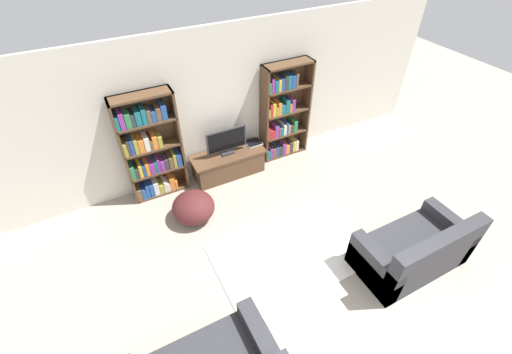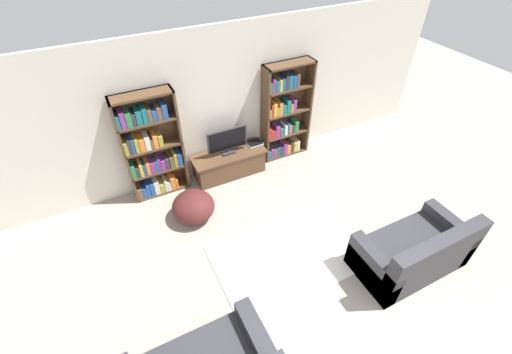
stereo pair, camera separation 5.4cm
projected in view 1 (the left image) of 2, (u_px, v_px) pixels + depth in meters
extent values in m
cube|color=silver|center=(220.00, 104.00, 5.81)|extent=(8.80, 0.06, 2.60)
cube|color=#513823|center=(124.00, 155.00, 5.32)|extent=(0.04, 0.30, 1.86)
cube|color=#513823|center=(179.00, 140.00, 5.63)|extent=(0.04, 0.30, 1.86)
cube|color=#513823|center=(150.00, 143.00, 5.56)|extent=(0.93, 0.04, 1.86)
cube|color=#513823|center=(139.00, 96.00, 4.88)|extent=(0.93, 0.30, 0.04)
cube|color=#513823|center=(162.00, 190.00, 6.07)|extent=(0.89, 0.30, 0.04)
cube|color=brown|center=(139.00, 192.00, 5.84)|extent=(0.07, 0.24, 0.21)
cube|color=#234C99|center=(143.00, 191.00, 5.87)|extent=(0.07, 0.24, 0.19)
cube|color=#234C99|center=(147.00, 189.00, 5.88)|extent=(0.05, 0.24, 0.25)
cube|color=#234C99|center=(151.00, 187.00, 5.90)|extent=(0.07, 0.24, 0.25)
cube|color=silver|center=(155.00, 186.00, 5.93)|extent=(0.08, 0.24, 0.25)
cube|color=#9E9333|center=(161.00, 186.00, 5.98)|extent=(0.08, 0.24, 0.17)
cube|color=silver|center=(164.00, 184.00, 5.99)|extent=(0.04, 0.24, 0.21)
cube|color=silver|center=(167.00, 184.00, 6.03)|extent=(0.05, 0.24, 0.17)
cube|color=orange|center=(171.00, 181.00, 6.03)|extent=(0.08, 0.24, 0.25)
cube|color=orange|center=(175.00, 181.00, 6.07)|extent=(0.04, 0.24, 0.18)
cube|color=#513823|center=(157.00, 169.00, 5.76)|extent=(0.89, 0.30, 0.04)
cube|color=#2D7F47|center=(132.00, 170.00, 5.52)|extent=(0.06, 0.24, 0.25)
cube|color=#333338|center=(136.00, 171.00, 5.57)|extent=(0.06, 0.24, 0.18)
cube|color=gold|center=(140.00, 168.00, 5.57)|extent=(0.05, 0.24, 0.23)
cube|color=#234C99|center=(143.00, 168.00, 5.60)|extent=(0.04, 0.24, 0.20)
cube|color=orange|center=(146.00, 167.00, 5.61)|extent=(0.06, 0.24, 0.22)
cube|color=#7F338C|center=(151.00, 166.00, 5.65)|extent=(0.08, 0.24, 0.20)
cube|color=#196B75|center=(155.00, 164.00, 5.66)|extent=(0.04, 0.24, 0.22)
cube|color=#7F338C|center=(157.00, 163.00, 5.67)|extent=(0.04, 0.24, 0.24)
cube|color=#7F338C|center=(161.00, 163.00, 5.71)|extent=(0.07, 0.24, 0.19)
cube|color=#333338|center=(165.00, 162.00, 5.73)|extent=(0.06, 0.24, 0.20)
cube|color=brown|center=(170.00, 160.00, 5.75)|extent=(0.07, 0.24, 0.21)
cube|color=#9E9333|center=(173.00, 158.00, 5.76)|extent=(0.05, 0.24, 0.25)
cube|color=#234C99|center=(178.00, 157.00, 5.79)|extent=(0.08, 0.24, 0.24)
cube|color=#513823|center=(152.00, 147.00, 5.46)|extent=(0.89, 0.30, 0.04)
cube|color=#9E9333|center=(124.00, 147.00, 5.23)|extent=(0.05, 0.24, 0.22)
cube|color=#333338|center=(128.00, 146.00, 5.23)|extent=(0.05, 0.24, 0.26)
cube|color=#234C99|center=(131.00, 145.00, 5.25)|extent=(0.04, 0.24, 0.25)
cube|color=#9E9333|center=(135.00, 144.00, 5.27)|extent=(0.06, 0.24, 0.24)
cube|color=orange|center=(140.00, 143.00, 5.31)|extent=(0.08, 0.24, 0.22)
cube|color=silver|center=(146.00, 142.00, 5.34)|extent=(0.08, 0.24, 0.23)
cube|color=brown|center=(150.00, 142.00, 5.38)|extent=(0.04, 0.24, 0.16)
cube|color=orange|center=(154.00, 140.00, 5.38)|extent=(0.07, 0.24, 0.22)
cube|color=#9E9333|center=(159.00, 139.00, 5.42)|extent=(0.07, 0.24, 0.20)
cube|color=#513823|center=(146.00, 122.00, 5.16)|extent=(0.89, 0.30, 0.04)
cube|color=#196B75|center=(116.00, 121.00, 4.92)|extent=(0.05, 0.24, 0.21)
cube|color=#7F338C|center=(121.00, 119.00, 4.93)|extent=(0.07, 0.24, 0.26)
cube|color=#2D7F47|center=(127.00, 118.00, 4.97)|extent=(0.08, 0.24, 0.23)
cube|color=#333338|center=(132.00, 118.00, 5.01)|extent=(0.05, 0.24, 0.19)
cube|color=#196B75|center=(137.00, 116.00, 5.02)|extent=(0.08, 0.24, 0.22)
cube|color=#196B75|center=(142.00, 114.00, 5.05)|extent=(0.07, 0.24, 0.24)
cube|color=brown|center=(147.00, 114.00, 5.08)|extent=(0.06, 0.24, 0.21)
cube|color=#234C99|center=(152.00, 114.00, 5.12)|extent=(0.07, 0.24, 0.18)
cube|color=brown|center=(157.00, 112.00, 5.13)|extent=(0.07, 0.24, 0.21)
cube|color=#234C99|center=(162.00, 110.00, 5.15)|extent=(0.08, 0.24, 0.24)
cube|color=#513823|center=(264.00, 117.00, 6.18)|extent=(0.04, 0.30, 1.86)
cube|color=#513823|center=(306.00, 106.00, 6.49)|extent=(0.04, 0.30, 1.86)
cube|color=#513823|center=(282.00, 108.00, 6.43)|extent=(0.93, 0.04, 1.86)
cube|color=#513823|center=(288.00, 64.00, 5.74)|extent=(0.93, 0.30, 0.04)
cube|color=#513823|center=(283.00, 151.00, 6.93)|extent=(0.89, 0.30, 0.04)
cube|color=#196B75|center=(266.00, 153.00, 6.72)|extent=(0.07, 0.24, 0.18)
cube|color=#7F338C|center=(269.00, 151.00, 6.73)|extent=(0.06, 0.24, 0.21)
cube|color=brown|center=(272.00, 151.00, 6.76)|extent=(0.07, 0.24, 0.19)
cube|color=#234C99|center=(275.00, 150.00, 6.78)|extent=(0.05, 0.24, 0.20)
cube|color=#333338|center=(278.00, 149.00, 6.81)|extent=(0.07, 0.24, 0.20)
cube|color=#7F338C|center=(282.00, 147.00, 6.82)|extent=(0.07, 0.24, 0.24)
cube|color=orange|center=(285.00, 147.00, 6.86)|extent=(0.08, 0.24, 0.19)
cube|color=#333338|center=(289.00, 145.00, 6.88)|extent=(0.07, 0.24, 0.22)
cube|color=gold|center=(292.00, 144.00, 6.91)|extent=(0.07, 0.24, 0.22)
cube|color=silver|center=(294.00, 143.00, 6.93)|extent=(0.05, 0.24, 0.22)
cube|color=#513823|center=(284.00, 132.00, 6.63)|extent=(0.89, 0.30, 0.04)
cube|color=#B72D28|center=(266.00, 132.00, 6.39)|extent=(0.06, 0.24, 0.23)
cube|color=#B72D28|center=(269.00, 132.00, 6.43)|extent=(0.04, 0.24, 0.17)
cube|color=#B72D28|center=(271.00, 132.00, 6.45)|extent=(0.04, 0.24, 0.17)
cube|color=#7F338C|center=(274.00, 129.00, 6.45)|extent=(0.08, 0.24, 0.24)
cube|color=brown|center=(277.00, 130.00, 6.50)|extent=(0.04, 0.24, 0.17)
cube|color=#196B75|center=(279.00, 129.00, 6.51)|extent=(0.05, 0.24, 0.16)
cube|color=silver|center=(282.00, 128.00, 6.52)|extent=(0.06, 0.24, 0.21)
cube|color=#234C99|center=(285.00, 126.00, 6.53)|extent=(0.04, 0.24, 0.24)
cube|color=orange|center=(287.00, 127.00, 6.56)|extent=(0.04, 0.24, 0.18)
cube|color=#333338|center=(289.00, 127.00, 6.59)|extent=(0.07, 0.24, 0.16)
cube|color=#2D7F47|center=(293.00, 124.00, 6.60)|extent=(0.07, 0.24, 0.22)
cube|color=#513823|center=(285.00, 111.00, 6.33)|extent=(0.89, 0.30, 0.04)
cube|color=#9E9333|center=(267.00, 112.00, 6.11)|extent=(0.04, 0.24, 0.16)
cube|color=#B72D28|center=(269.00, 109.00, 6.10)|extent=(0.04, 0.24, 0.24)
cube|color=gold|center=(272.00, 108.00, 6.12)|extent=(0.06, 0.24, 0.25)
cube|color=#9E9333|center=(275.00, 109.00, 6.17)|extent=(0.04, 0.24, 0.17)
cube|color=orange|center=(277.00, 107.00, 6.16)|extent=(0.06, 0.24, 0.23)
cube|color=#196B75|center=(281.00, 107.00, 6.21)|extent=(0.08, 0.24, 0.18)
cube|color=#196B75|center=(285.00, 105.00, 6.22)|extent=(0.08, 0.24, 0.24)
cube|color=orange|center=(288.00, 106.00, 6.26)|extent=(0.04, 0.24, 0.17)
cube|color=#7F338C|center=(291.00, 103.00, 6.26)|extent=(0.06, 0.24, 0.23)
cube|color=#513823|center=(287.00, 87.00, 6.02)|extent=(0.89, 0.30, 0.04)
cube|color=#2D7F47|center=(267.00, 86.00, 5.79)|extent=(0.04, 0.24, 0.20)
cube|color=#7F338C|center=(270.00, 84.00, 5.80)|extent=(0.06, 0.24, 0.25)
cube|color=#196B75|center=(274.00, 85.00, 5.84)|extent=(0.06, 0.24, 0.20)
cube|color=gold|center=(277.00, 84.00, 5.86)|extent=(0.05, 0.24, 0.21)
cube|color=#234C99|center=(280.00, 83.00, 5.88)|extent=(0.06, 0.24, 0.22)
cube|color=#333338|center=(283.00, 81.00, 5.89)|extent=(0.06, 0.24, 0.25)
cube|color=#196B75|center=(287.00, 81.00, 5.92)|extent=(0.06, 0.24, 0.24)
cube|color=#234C99|center=(291.00, 80.00, 5.95)|extent=(0.08, 0.24, 0.23)
cube|color=brown|center=(294.00, 79.00, 5.96)|extent=(0.05, 0.24, 0.25)
cube|color=brown|center=(228.00, 164.00, 6.30)|extent=(1.26, 0.48, 0.43)
cube|color=brown|center=(228.00, 154.00, 6.14)|extent=(1.34, 0.51, 0.04)
cube|color=#2D2D33|center=(227.00, 152.00, 6.13)|extent=(0.24, 0.16, 0.03)
cylinder|color=#2D2D33|center=(227.00, 150.00, 6.11)|extent=(0.04, 0.04, 0.05)
cube|color=#2D2D33|center=(226.00, 140.00, 5.96)|extent=(0.74, 0.04, 0.41)
cube|color=black|center=(227.00, 140.00, 5.94)|extent=(0.68, 0.00, 0.37)
cube|color=silver|center=(253.00, 143.00, 6.36)|extent=(0.29, 0.25, 0.02)
cube|color=black|center=(253.00, 142.00, 6.35)|extent=(0.28, 0.24, 0.00)
cube|color=white|center=(289.00, 254.00, 5.03)|extent=(2.16, 1.41, 0.02)
cube|color=#2D2D33|center=(263.00, 350.00, 3.69)|extent=(0.18, 0.91, 0.64)
cube|color=#2D2D33|center=(409.00, 252.00, 4.80)|extent=(1.54, 0.84, 0.42)
cube|color=#2D2D33|center=(439.00, 249.00, 4.29)|extent=(1.54, 0.18, 0.48)
cube|color=#2D2D33|center=(373.00, 267.00, 4.51)|extent=(0.18, 0.84, 0.60)
cube|color=#2D2D33|center=(445.00, 231.00, 4.98)|extent=(0.18, 0.84, 0.60)
ellipsoid|color=#4C1E1E|center=(193.00, 207.00, 5.44)|extent=(0.68, 0.68, 0.47)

